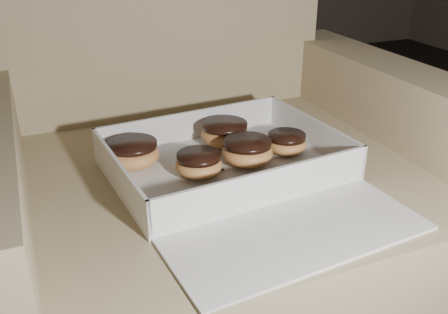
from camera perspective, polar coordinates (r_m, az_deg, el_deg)
floor at (r=1.38m, az=18.70°, el=-13.56°), size 4.50×4.50×0.00m
armchair at (r=1.04m, az=-1.79°, el=-5.63°), size 0.92×0.78×0.96m
bakery_box at (r=0.87m, az=1.47°, el=-1.88°), size 0.43×0.49×0.07m
donut_a at (r=0.96m, az=7.16°, el=1.65°), size 0.08×0.08×0.04m
donut_b at (r=0.91m, az=2.69°, el=0.68°), size 0.09×0.09×0.05m
donut_c at (r=0.91m, az=-10.37°, el=0.43°), size 0.10×0.10×0.05m
donut_d at (r=0.87m, az=-2.89°, el=-0.75°), size 0.08×0.08×0.04m
donut_e at (r=0.98m, az=0.09°, el=2.76°), size 0.10×0.10×0.05m
crumb_a at (r=0.92m, az=10.84°, el=-0.97°), size 0.01×0.01×0.00m
crumb_b at (r=0.80m, az=-3.77°, el=-4.99°), size 0.01×0.01×0.00m
crumb_c at (r=0.89m, az=-0.15°, el=-1.44°), size 0.01×0.01×0.00m
crumb_d at (r=0.81m, az=-6.20°, el=-4.42°), size 0.01×0.01×0.00m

